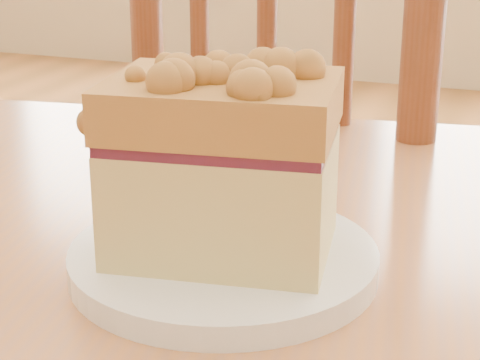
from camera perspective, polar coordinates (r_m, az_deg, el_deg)
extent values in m
cube|color=#9F643D|center=(0.57, -7.17, -6.82)|extent=(1.18, 0.88, 0.04)
cube|color=brown|center=(1.16, 7.91, -5.88)|extent=(0.57, 0.57, 0.04)
cylinder|color=brown|center=(1.51, 5.24, -10.66)|extent=(0.04, 0.04, 0.46)
cylinder|color=brown|center=(0.82, 11.88, 1.40)|extent=(0.04, 0.04, 0.49)
cylinder|color=brown|center=(1.03, -6.25, 5.53)|extent=(0.04, 0.04, 0.49)
cylinder|color=brown|center=(0.86, 6.83, 1.90)|extent=(0.02, 0.02, 0.43)
cylinder|color=brown|center=(0.92, 1.78, 3.11)|extent=(0.02, 0.02, 0.43)
cylinder|color=brown|center=(0.98, -2.70, 4.15)|extent=(0.02, 0.02, 0.43)
cylinder|color=white|center=(0.53, -1.15, -5.51)|extent=(0.20, 0.20, 0.02)
cylinder|color=white|center=(0.53, -1.14, -5.90)|extent=(0.13, 0.13, 0.01)
cube|color=#DDD37D|center=(0.51, -1.18, -1.08)|extent=(0.14, 0.12, 0.07)
cube|color=#4E162B|center=(0.50, -1.21, 3.12)|extent=(0.14, 0.12, 0.01)
cube|color=#A96835|center=(0.49, -1.23, 5.20)|extent=(0.15, 0.12, 0.03)
sphere|color=#A96835|center=(0.50, -4.08, 7.81)|extent=(0.03, 0.03, 0.03)
sphere|color=#A96835|center=(0.52, -0.25, 8.07)|extent=(0.02, 0.02, 0.02)
sphere|color=#A96835|center=(0.47, -0.37, 6.78)|extent=(0.02, 0.02, 0.02)
sphere|color=#A96835|center=(0.47, -7.33, 6.61)|extent=(0.02, 0.02, 0.02)
sphere|color=#A96835|center=(0.46, -1.08, 6.74)|extent=(0.02, 0.02, 0.02)
sphere|color=#A96835|center=(0.50, -6.90, 7.65)|extent=(0.02, 0.02, 0.02)
sphere|color=#A96835|center=(0.52, -0.25, 8.31)|extent=(0.02, 0.02, 0.02)
sphere|color=#A96835|center=(0.54, -6.39, 8.33)|extent=(0.01, 0.01, 0.01)
sphere|color=#A96835|center=(0.48, -6.06, 7.04)|extent=(0.02, 0.02, 0.02)
sphere|color=#A96835|center=(0.50, -0.18, 7.62)|extent=(0.01, 0.01, 0.01)
sphere|color=#A96835|center=(0.48, 0.15, 7.14)|extent=(0.02, 0.02, 0.02)
sphere|color=#A96835|center=(0.49, 5.03, 7.28)|extent=(0.01, 0.01, 0.01)
sphere|color=#A96835|center=(0.48, 0.11, 7.28)|extent=(0.02, 0.02, 0.02)
sphere|color=#A96835|center=(0.47, -8.48, 6.64)|extent=(0.02, 0.02, 0.02)
sphere|color=#A96835|center=(0.48, -0.36, 7.03)|extent=(0.01, 0.01, 0.01)
sphere|color=#A96835|center=(0.47, -0.64, 6.98)|extent=(0.02, 0.02, 0.02)
sphere|color=#A96835|center=(0.46, -4.97, 6.58)|extent=(0.02, 0.02, 0.02)
sphere|color=#A96835|center=(0.45, 3.38, 6.37)|extent=(0.02, 0.02, 0.02)
sphere|color=#A96835|center=(0.49, 0.69, 7.21)|extent=(0.01, 0.01, 0.01)
sphere|color=#A96835|center=(0.45, 1.50, 6.20)|extent=(0.02, 0.02, 0.02)
sphere|color=#A96835|center=(0.51, 2.97, 7.77)|extent=(0.02, 0.02, 0.02)
sphere|color=#A96835|center=(0.46, 1.15, 6.54)|extent=(0.01, 0.01, 0.01)
sphere|color=#A96835|center=(0.50, -9.49, 2.85)|extent=(0.02, 0.02, 0.02)
sphere|color=#A96835|center=(0.49, -9.79, 3.22)|extent=(0.02, 0.02, 0.02)
sphere|color=#A96835|center=(0.53, -8.25, 2.44)|extent=(0.01, 0.01, 0.01)
sphere|color=#A96835|center=(0.50, -9.44, 6.06)|extent=(0.02, 0.02, 0.02)
sphere|color=#A96835|center=(0.51, -8.59, 5.55)|extent=(0.01, 0.01, 0.01)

